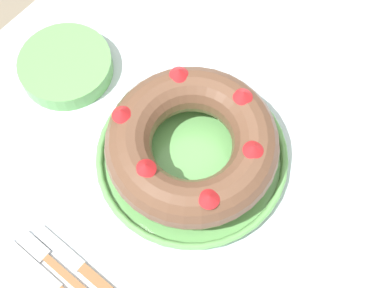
# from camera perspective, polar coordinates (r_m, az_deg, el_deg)

# --- Properties ---
(ground_plane) EXTENTS (8.00, 8.00, 0.00)m
(ground_plane) POSITION_cam_1_polar(r_m,az_deg,el_deg) (1.61, 1.19, -12.40)
(ground_plane) COLOR gray
(dining_table) EXTENTS (1.37, 0.99, 0.73)m
(dining_table) POSITION_cam_1_polar(r_m,az_deg,el_deg) (1.00, 1.88, -4.24)
(dining_table) COLOR silver
(dining_table) RESTS_ON ground_plane
(serving_dish) EXTENTS (0.33, 0.33, 0.02)m
(serving_dish) POSITION_cam_1_polar(r_m,az_deg,el_deg) (0.91, -0.00, -1.32)
(serving_dish) COLOR #6BB760
(serving_dish) RESTS_ON dining_table
(bundt_cake) EXTENTS (0.28, 0.28, 0.09)m
(bundt_cake) POSITION_cam_1_polar(r_m,az_deg,el_deg) (0.86, -0.00, 0.02)
(bundt_cake) COLOR brown
(bundt_cake) RESTS_ON serving_dish
(fork) EXTENTS (0.02, 0.19, 0.01)m
(fork) POSITION_cam_1_polar(r_m,az_deg,el_deg) (0.88, -14.13, -12.68)
(fork) COLOR #936038
(fork) RESTS_ON dining_table
(cake_knife) EXTENTS (0.02, 0.17, 0.01)m
(cake_knife) POSITION_cam_1_polar(r_m,az_deg,el_deg) (0.88, -11.56, -12.86)
(cake_knife) COLOR #936038
(cake_knife) RESTS_ON dining_table
(side_bowl) EXTENTS (0.17, 0.17, 0.04)m
(side_bowl) POSITION_cam_1_polar(r_m,az_deg,el_deg) (1.02, -13.31, 8.09)
(side_bowl) COLOR #6BB760
(side_bowl) RESTS_ON dining_table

